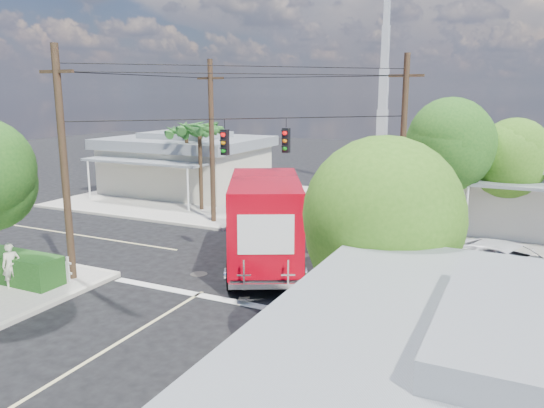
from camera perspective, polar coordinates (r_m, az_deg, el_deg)
The scene contains 17 objects.
ground at distance 23.33m, azimuth -2.14°, elevation -6.21°, with size 120.00×120.00×0.00m, color black.
sidewalk_ne at distance 31.32m, azimuth 25.87°, elevation -2.57°, with size 14.12×14.12×0.14m.
sidewalk_nw at distance 37.85m, azimuth -9.07°, elevation 0.82°, with size 14.12×14.12×0.14m.
road_markings at distance 22.11m, azimuth -3.93°, elevation -7.26°, with size 32.00×32.00×0.01m.
building_nw at distance 39.42m, azimuth -9.21°, elevation 4.43°, with size 10.80×10.20×4.30m.
radio_tower at distance 40.84m, azimuth 11.80°, elevation 9.41°, with size 0.80×0.80×17.00m.
tree_ne_front at distance 26.66m, azimuth 18.83°, elevation 5.92°, with size 4.21×4.14×6.66m.
tree_ne_back at distance 28.73m, azimuth 24.46°, elevation 4.72°, with size 3.77×3.66×5.82m.
tree_se at distance 13.21m, azimuth 10.12°, elevation -2.38°, with size 3.67×3.54×5.62m.
palm_nw_front at distance 32.54m, azimuth -7.81°, elevation 7.91°, with size 3.01×3.08×5.59m.
palm_nw_back at distance 34.92m, azimuth -9.20°, elevation 7.52°, with size 3.01×3.08×5.19m.
utility_poles at distance 24.48m, azimuth -3.77°, elevation 5.83°, with size 12.00×10.68×9.00m.
picket_fence at distance 23.86m, azimuth -25.74°, elevation -5.30°, with size 5.94×0.06×1.00m.
vending_boxes at distance 26.90m, azimuth 16.60°, elevation -2.72°, with size 1.90×0.50×1.10m.
delivery_truck at distance 22.44m, azimuth -0.77°, elevation -1.76°, with size 6.32×9.09×3.85m.
parked_car at distance 22.23m, azimuth 24.18°, elevation -6.07°, with size 2.64×5.72×1.59m, color silver.
pedestrian at distance 21.90m, azimuth -26.26°, elevation -5.98°, with size 0.62×0.41×1.71m, color beige.
Camera 1 is at (10.37, -19.60, 7.26)m, focal length 35.00 mm.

